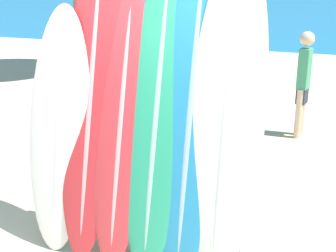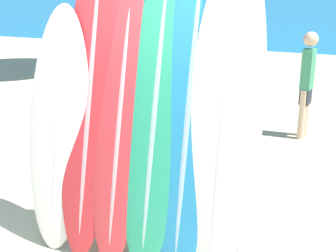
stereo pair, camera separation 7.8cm
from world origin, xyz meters
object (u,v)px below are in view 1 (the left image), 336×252
surfboard_slot_2 (122,128)px  person_mid_beach (230,29)px  surfboard_slot_5 (226,120)px  person_near_water (303,81)px  surfboard_slot_3 (157,118)px  surfboard_slot_1 (91,102)px  surfboard_rack (138,203)px  surfboard_slot_4 (191,114)px  surfboard_slot_0 (59,130)px

surfboard_slot_2 → person_mid_beach: (-0.90, 8.73, -0.22)m
surfboard_slot_2 → surfboard_slot_5: 0.87m
surfboard_slot_2 → surfboard_slot_5: surfboard_slot_5 is taller
surfboard_slot_5 → person_near_water: surfboard_slot_5 is taller
person_mid_beach → person_near_water: bearing=-29.1°
surfboard_slot_2 → surfboard_slot_3: surfboard_slot_3 is taller
surfboard_slot_1 → surfboard_slot_5: size_ratio=1.02×
surfboard_slot_2 → person_near_water: surfboard_slot_2 is taller
surfboard_rack → surfboard_slot_4: size_ratio=0.69×
surfboard_rack → surfboard_slot_3: (0.16, 0.06, 0.76)m
surfboard_slot_3 → surfboard_slot_1: bearing=177.7°
surfboard_slot_4 → surfboard_slot_5: size_ratio=1.01×
surfboard_slot_3 → surfboard_slot_5: (0.56, -0.01, 0.04)m
surfboard_slot_0 → surfboard_slot_2: surfboard_slot_2 is taller
surfboard_slot_3 → person_mid_beach: size_ratio=1.49×
surfboard_slot_2 → surfboard_slot_3: (0.30, 0.03, 0.12)m
surfboard_slot_1 → surfboard_slot_3: size_ratio=1.05×
surfboard_slot_1 → person_near_water: 3.83m
surfboard_slot_3 → person_near_water: surfboard_slot_3 is taller
surfboard_rack → surfboard_slot_0: size_ratio=0.85×
surfboard_rack → person_near_water: bearing=72.6°
surfboard_slot_1 → person_mid_beach: surfboard_slot_1 is taller
person_near_water → surfboard_slot_1: bearing=169.0°
surfboard_rack → surfboard_slot_1: size_ratio=0.68×
surfboard_slot_4 → person_mid_beach: 8.82m
surfboard_slot_1 → surfboard_slot_2: 0.35m
surfboard_rack → surfboard_slot_3: bearing=21.4°
surfboard_slot_4 → surfboard_rack: bearing=-170.1°
surfboard_slot_2 → surfboard_slot_5: (0.86, 0.02, 0.16)m
surfboard_slot_1 → person_near_water: size_ratio=1.69×
surfboard_slot_2 → person_mid_beach: bearing=95.9°
surfboard_slot_0 → person_mid_beach: (-0.32, 8.75, -0.14)m
surfboard_slot_0 → surfboard_slot_3: bearing=3.5°
surfboard_slot_4 → surfboard_slot_1: bearing=179.3°
surfboard_slot_0 → surfboard_slot_3: size_ratio=0.85×
surfboard_rack → surfboard_slot_3: 0.78m
surfboard_slot_5 → surfboard_rack: bearing=-175.6°
surfboard_slot_4 → person_near_water: bearing=79.0°
surfboard_slot_4 → person_mid_beach: size_ratio=1.56×
person_mid_beach → surfboard_slot_3: bearing=-43.7°
surfboard_slot_0 → surfboard_slot_1: (0.28, 0.08, 0.25)m
surfboard_slot_5 → person_near_water: 3.55m
surfboard_slot_3 → surfboard_rack: bearing=-158.6°
surfboard_slot_0 → surfboard_slot_4: size_ratio=0.81×
surfboard_slot_3 → surfboard_slot_4: size_ratio=0.96×
surfboard_rack → surfboard_slot_0: 0.92m
surfboard_slot_3 → surfboard_slot_2: bearing=-174.4°
person_near_water → surfboard_slot_3: bearing=177.8°
surfboard_slot_1 → person_near_water: surfboard_slot_1 is taller
surfboard_rack → person_near_water: 3.74m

